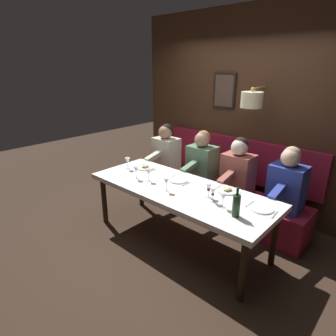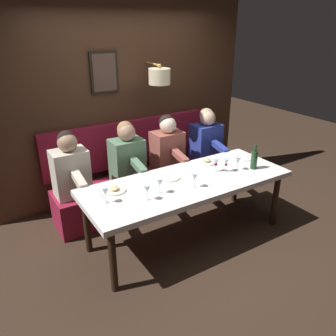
{
  "view_description": "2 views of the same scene",
  "coord_description": "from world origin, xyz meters",
  "px_view_note": "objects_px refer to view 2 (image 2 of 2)",
  "views": [
    {
      "loc": [
        -2.38,
        -1.99,
        2.12
      ],
      "look_at": [
        0.05,
        0.23,
        0.92
      ],
      "focal_mm": 30.29,
      "sensor_mm": 36.0,
      "label": 1
    },
    {
      "loc": [
        -2.67,
        1.93,
        2.32
      ],
      "look_at": [
        0.05,
        0.23,
        0.92
      ],
      "focal_mm": 35.49,
      "sensor_mm": 36.0,
      "label": 2
    }
  ],
  "objects_px": {
    "wine_glass_5": "(160,183)",
    "wine_bottle": "(254,159)",
    "wine_glass_0": "(105,192)",
    "wine_glass_6": "(195,177)",
    "wine_glass_1": "(216,162)",
    "wine_glass_3": "(147,189)",
    "dining_table": "(188,185)",
    "diner_far": "(70,167)",
    "diner_nearest": "(206,138)",
    "wine_glass_4": "(226,162)",
    "wine_glass_2": "(238,161)",
    "diner_near": "(167,146)",
    "diner_middle": "(127,155)"
  },
  "relations": [
    {
      "from": "diner_far",
      "to": "wine_glass_5",
      "type": "xyz_separation_m",
      "value": [
        -0.98,
        -0.61,
        0.04
      ]
    },
    {
      "from": "diner_nearest",
      "to": "wine_glass_5",
      "type": "bearing_deg",
      "value": 125.76
    },
    {
      "from": "diner_middle",
      "to": "diner_near",
      "type": "bearing_deg",
      "value": -90.0
    },
    {
      "from": "dining_table",
      "to": "wine_glass_4",
      "type": "bearing_deg",
      "value": -95.1
    },
    {
      "from": "diner_middle",
      "to": "wine_glass_1",
      "type": "xyz_separation_m",
      "value": [
        -0.86,
        -0.72,
        0.04
      ]
    },
    {
      "from": "dining_table",
      "to": "wine_glass_5",
      "type": "relative_size",
      "value": 14.28
    },
    {
      "from": "wine_glass_2",
      "to": "wine_glass_6",
      "type": "bearing_deg",
      "value": 98.2
    },
    {
      "from": "wine_glass_5",
      "to": "diner_middle",
      "type": "bearing_deg",
      "value": -6.33
    },
    {
      "from": "dining_table",
      "to": "wine_glass_1",
      "type": "distance_m",
      "value": 0.45
    },
    {
      "from": "wine_glass_2",
      "to": "diner_near",
      "type": "bearing_deg",
      "value": 20.96
    },
    {
      "from": "wine_glass_4",
      "to": "wine_bottle",
      "type": "bearing_deg",
      "value": -107.51
    },
    {
      "from": "dining_table",
      "to": "wine_glass_2",
      "type": "height_order",
      "value": "wine_glass_2"
    },
    {
      "from": "dining_table",
      "to": "diner_middle",
      "type": "distance_m",
      "value": 0.95
    },
    {
      "from": "diner_nearest",
      "to": "diner_near",
      "type": "height_order",
      "value": "same"
    },
    {
      "from": "diner_middle",
      "to": "wine_glass_1",
      "type": "height_order",
      "value": "diner_middle"
    },
    {
      "from": "diner_nearest",
      "to": "wine_glass_0",
      "type": "distance_m",
      "value": 2.09
    },
    {
      "from": "wine_glass_1",
      "to": "wine_glass_3",
      "type": "xyz_separation_m",
      "value": [
        -0.17,
        1.0,
        0.0
      ]
    },
    {
      "from": "wine_glass_0",
      "to": "wine_glass_5",
      "type": "height_order",
      "value": "same"
    },
    {
      "from": "diner_nearest",
      "to": "diner_far",
      "type": "distance_m",
      "value": 1.98
    },
    {
      "from": "wine_glass_0",
      "to": "wine_glass_6",
      "type": "distance_m",
      "value": 0.93
    },
    {
      "from": "dining_table",
      "to": "wine_glass_4",
      "type": "height_order",
      "value": "wine_glass_4"
    },
    {
      "from": "wine_glass_5",
      "to": "wine_bottle",
      "type": "height_order",
      "value": "wine_bottle"
    },
    {
      "from": "diner_near",
      "to": "wine_glass_5",
      "type": "height_order",
      "value": "diner_near"
    },
    {
      "from": "diner_middle",
      "to": "wine_glass_0",
      "type": "relative_size",
      "value": 4.82
    },
    {
      "from": "diner_far",
      "to": "wine_glass_5",
      "type": "relative_size",
      "value": 4.82
    },
    {
      "from": "wine_glass_2",
      "to": "wine_bottle",
      "type": "bearing_deg",
      "value": -111.14
    },
    {
      "from": "dining_table",
      "to": "diner_near",
      "type": "height_order",
      "value": "diner_near"
    },
    {
      "from": "wine_glass_6",
      "to": "wine_bottle",
      "type": "bearing_deg",
      "value": -88.26
    },
    {
      "from": "diner_nearest",
      "to": "diner_middle",
      "type": "relative_size",
      "value": 1.0
    },
    {
      "from": "wine_glass_2",
      "to": "wine_glass_3",
      "type": "xyz_separation_m",
      "value": [
        -0.08,
        1.25,
        0.0
      ]
    },
    {
      "from": "diner_nearest",
      "to": "diner_middle",
      "type": "distance_m",
      "value": 1.25
    },
    {
      "from": "wine_bottle",
      "to": "wine_glass_4",
      "type": "bearing_deg",
      "value": 72.49
    },
    {
      "from": "diner_middle",
      "to": "diner_far",
      "type": "bearing_deg",
      "value": 90.0
    },
    {
      "from": "wine_glass_3",
      "to": "wine_glass_5",
      "type": "height_order",
      "value": "same"
    },
    {
      "from": "dining_table",
      "to": "wine_glass_3",
      "type": "distance_m",
      "value": 0.64
    },
    {
      "from": "wine_glass_2",
      "to": "wine_glass_5",
      "type": "distance_m",
      "value": 1.07
    },
    {
      "from": "wine_glass_2",
      "to": "wine_glass_4",
      "type": "distance_m",
      "value": 0.15
    },
    {
      "from": "diner_near",
      "to": "wine_glass_4",
      "type": "relative_size",
      "value": 4.82
    },
    {
      "from": "diner_middle",
      "to": "wine_glass_0",
      "type": "bearing_deg",
      "value": 143.57
    },
    {
      "from": "diner_middle",
      "to": "wine_glass_2",
      "type": "relative_size",
      "value": 4.82
    },
    {
      "from": "diner_near",
      "to": "wine_bottle",
      "type": "relative_size",
      "value": 2.64
    },
    {
      "from": "wine_glass_6",
      "to": "diner_far",
      "type": "bearing_deg",
      "value": 43.01
    },
    {
      "from": "wine_glass_3",
      "to": "wine_bottle",
      "type": "bearing_deg",
      "value": -89.9
    },
    {
      "from": "wine_glass_0",
      "to": "wine_glass_1",
      "type": "relative_size",
      "value": 1.0
    },
    {
      "from": "diner_nearest",
      "to": "diner_far",
      "type": "height_order",
      "value": "same"
    },
    {
      "from": "diner_middle",
      "to": "wine_glass_2",
      "type": "xyz_separation_m",
      "value": [
        -0.96,
        -0.96,
        0.04
      ]
    },
    {
      "from": "diner_nearest",
      "to": "diner_middle",
      "type": "xyz_separation_m",
      "value": [
        0.0,
        1.25,
        0.0
      ]
    },
    {
      "from": "wine_glass_0",
      "to": "wine_glass_6",
      "type": "bearing_deg",
      "value": -101.59
    },
    {
      "from": "wine_glass_1",
      "to": "wine_glass_5",
      "type": "xyz_separation_m",
      "value": [
        -0.12,
        0.83,
        0.0
      ]
    },
    {
      "from": "dining_table",
      "to": "diner_far",
      "type": "height_order",
      "value": "diner_far"
    }
  ]
}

